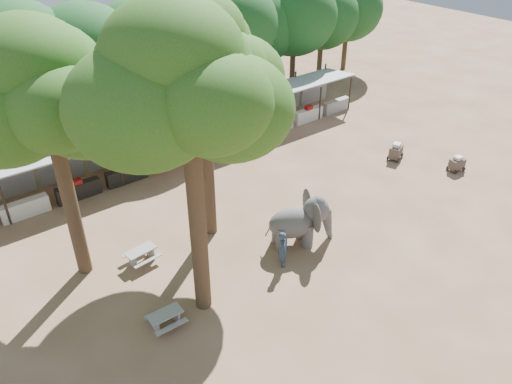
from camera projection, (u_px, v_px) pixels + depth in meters
ground at (343, 270)px, 22.06m from camera, size 100.00×100.00×0.00m
vendor_stalls at (181, 138)px, 30.73m from camera, size 28.00×2.99×2.80m
yard_tree_left at (39, 93)px, 17.82m from camera, size 7.10×6.90×11.02m
yard_tree_center at (180, 87)px, 15.48m from camera, size 7.10×6.90×12.04m
yard_tree_back at (196, 59)px, 20.07m from camera, size 7.10×6.90×11.36m
backdrop_trees at (135, 49)px, 31.90m from camera, size 46.46×5.95×8.33m
elephant at (301, 221)px, 23.13m from camera, size 3.31×2.61×2.47m
handler at (283, 249)px, 21.93m from camera, size 0.70×0.77×1.78m
picnic_table_near at (166, 318)px, 19.09m from camera, size 1.34×1.21×0.66m
picnic_table_far at (141, 254)px, 22.31m from camera, size 1.51×1.39×0.69m
cart_front at (457, 164)px, 29.43m from camera, size 1.06×0.79×0.94m
cart_back at (396, 151)px, 30.65m from camera, size 1.27×1.05×1.06m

